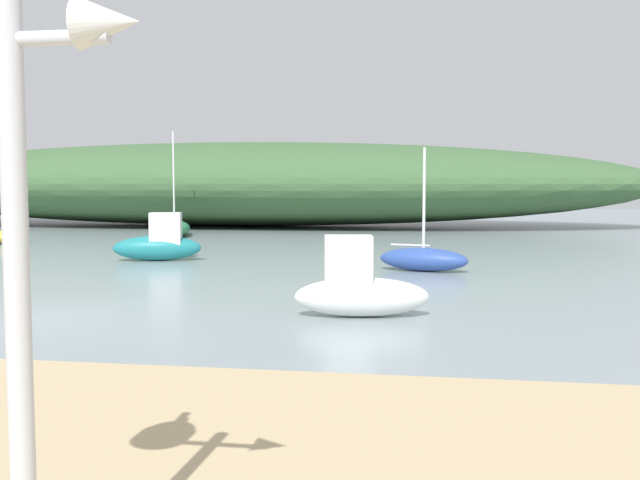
% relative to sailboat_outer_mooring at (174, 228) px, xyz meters
% --- Properties ---
extents(ground_plane, '(120.00, 120.00, 0.00)m').
position_rel_sailboat_outer_mooring_xyz_m(ground_plane, '(4.88, -20.28, -0.36)').
color(ground_plane, gray).
extents(distant_hill, '(46.94, 13.03, 4.71)m').
position_rel_sailboat_outer_mooring_xyz_m(distant_hill, '(0.14, 9.02, 1.99)').
color(distant_hill, '#3D6038').
rests_on(distant_hill, ground).
extents(sailboat_outer_mooring, '(2.71, 4.54, 4.74)m').
position_rel_sailboat_outer_mooring_xyz_m(sailboat_outer_mooring, '(0.00, 0.00, 0.00)').
color(sailboat_outer_mooring, '#287A4C').
rests_on(sailboat_outer_mooring, ground).
extents(motorboat_far_left, '(2.53, 1.17, 1.47)m').
position_rel_sailboat_outer_mooring_xyz_m(motorboat_far_left, '(10.55, -19.01, 0.16)').
color(motorboat_far_left, white).
rests_on(motorboat_far_left, ground).
extents(sailboat_east_reach, '(2.61, 1.45, 3.38)m').
position_rel_sailboat_outer_mooring_xyz_m(sailboat_east_reach, '(11.54, -11.81, -0.02)').
color(sailboat_east_reach, '#2D4C9E').
rests_on(sailboat_east_reach, ground).
extents(motorboat_centre_water, '(2.85, 1.52, 1.50)m').
position_rel_sailboat_outer_mooring_xyz_m(motorboat_centre_water, '(3.36, -10.34, 0.18)').
color(motorboat_centre_water, teal).
rests_on(motorboat_centre_water, ground).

